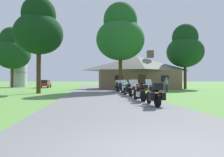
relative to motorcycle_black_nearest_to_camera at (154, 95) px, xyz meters
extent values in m
plane|color=#56893D|center=(-2.01, 13.17, -0.61)|extent=(500.00, 500.00, 0.00)
cube|color=slate|center=(-2.01, 11.17, -0.58)|extent=(6.40, 80.00, 0.06)
cylinder|color=black|center=(0.00, 0.96, -0.23)|extent=(0.11, 0.64, 0.64)
cylinder|color=black|center=(0.00, -0.48, -0.23)|extent=(0.16, 0.64, 0.64)
cube|color=silver|center=(0.00, 0.22, -0.17)|extent=(0.26, 0.56, 0.30)
ellipsoid|color=black|center=(0.00, 0.48, 0.28)|extent=(0.30, 0.52, 0.26)
cube|color=black|center=(0.00, 0.02, 0.19)|extent=(0.28, 0.52, 0.10)
cylinder|color=silver|center=(0.00, 0.92, 0.47)|extent=(0.66, 0.03, 0.03)
cylinder|color=silver|center=(0.00, 0.96, 0.13)|extent=(0.06, 0.24, 0.73)
cube|color=#B2BCC6|center=(0.00, 1.02, 0.61)|extent=(0.32, 0.11, 0.27)
sphere|color=silver|center=(0.00, 0.92, 0.33)|extent=(0.11, 0.11, 0.11)
cube|color=black|center=(0.00, -0.53, 0.41)|extent=(0.40, 0.36, 0.32)
cube|color=red|center=(0.00, -0.70, 0.00)|extent=(0.14, 0.03, 0.06)
cylinder|color=silver|center=(0.14, -0.16, -0.33)|extent=(0.07, 0.55, 0.07)
cube|color=black|center=(-0.26, -0.43, -0.05)|extent=(0.20, 0.40, 0.36)
cube|color=black|center=(0.26, -0.43, -0.05)|extent=(0.20, 0.40, 0.36)
cylinder|color=black|center=(-0.17, 3.42, -0.23)|extent=(0.17, 0.65, 0.64)
cylinder|color=black|center=(-0.04, 1.99, -0.23)|extent=(0.21, 0.65, 0.64)
cube|color=silver|center=(-0.10, 2.69, -0.17)|extent=(0.31, 0.58, 0.30)
ellipsoid|color=maroon|center=(-0.13, 2.94, 0.28)|extent=(0.35, 0.55, 0.26)
cube|color=black|center=(-0.09, 2.49, 0.19)|extent=(0.33, 0.54, 0.10)
cylinder|color=silver|center=(-0.17, 3.38, 0.47)|extent=(0.66, 0.09, 0.03)
cylinder|color=silver|center=(-0.17, 3.42, 0.13)|extent=(0.08, 0.24, 0.73)
cube|color=#B2BCC6|center=(-0.18, 3.48, 0.61)|extent=(0.33, 0.14, 0.27)
sphere|color=silver|center=(-0.17, 3.38, 0.33)|extent=(0.11, 0.11, 0.11)
cube|color=black|center=(-0.03, 1.94, 0.41)|extent=(0.43, 0.40, 0.32)
cube|color=red|center=(-0.02, 1.77, 0.00)|extent=(0.14, 0.04, 0.06)
cylinder|color=silver|center=(0.07, 2.32, -0.33)|extent=(0.12, 0.55, 0.07)
cylinder|color=black|center=(-0.03, 5.58, -0.23)|extent=(0.21, 0.65, 0.64)
cylinder|color=black|center=(0.20, 4.16, -0.23)|extent=(0.26, 0.66, 0.64)
cube|color=silver|center=(0.09, 4.85, -0.17)|extent=(0.35, 0.59, 0.30)
ellipsoid|color=#B2B5BC|center=(0.05, 5.11, 0.28)|extent=(0.38, 0.56, 0.26)
cube|color=black|center=(0.12, 4.65, 0.19)|extent=(0.36, 0.56, 0.10)
cylinder|color=silver|center=(-0.02, 5.54, 0.47)|extent=(0.66, 0.14, 0.03)
cylinder|color=silver|center=(-0.03, 5.58, 0.13)|extent=(0.10, 0.24, 0.73)
cube|color=#B2BCC6|center=(-0.04, 5.64, 0.61)|extent=(0.33, 0.16, 0.27)
sphere|color=silver|center=(-0.02, 5.54, 0.33)|extent=(0.11, 0.11, 0.11)
cube|color=black|center=(0.21, 4.11, 0.41)|extent=(0.45, 0.42, 0.32)
cube|color=red|center=(0.24, 3.94, 0.00)|extent=(0.14, 0.05, 0.06)
cylinder|color=silver|center=(0.29, 4.50, -0.33)|extent=(0.16, 0.55, 0.07)
cylinder|color=black|center=(-0.15, 7.80, -0.23)|extent=(0.20, 0.65, 0.64)
cylinder|color=black|center=(0.05, 6.37, -0.23)|extent=(0.24, 0.66, 0.64)
cube|color=silver|center=(-0.05, 7.07, -0.17)|extent=(0.34, 0.59, 0.30)
ellipsoid|color=#195B33|center=(-0.09, 7.32, 0.28)|extent=(0.37, 0.56, 0.26)
cube|color=black|center=(-0.02, 6.87, 0.19)|extent=(0.35, 0.55, 0.10)
cylinder|color=silver|center=(-0.15, 7.76, 0.47)|extent=(0.66, 0.13, 0.03)
cylinder|color=silver|center=(-0.15, 7.80, 0.13)|extent=(0.09, 0.24, 0.73)
cube|color=#B2BCC6|center=(-0.16, 7.86, 0.61)|extent=(0.33, 0.15, 0.27)
sphere|color=silver|center=(-0.15, 7.76, 0.33)|extent=(0.11, 0.11, 0.11)
cube|color=black|center=(0.06, 6.32, 0.41)|extent=(0.45, 0.41, 0.32)
cube|color=red|center=(0.09, 6.15, 0.00)|extent=(0.14, 0.05, 0.06)
cylinder|color=silver|center=(0.15, 6.71, -0.33)|extent=(0.15, 0.55, 0.07)
cube|color=black|center=(-0.21, 6.38, -0.05)|extent=(0.26, 0.42, 0.36)
cube|color=black|center=(0.30, 6.46, -0.05)|extent=(0.26, 0.42, 0.36)
cylinder|color=black|center=(-0.01, 10.34, -0.23)|extent=(0.19, 0.65, 0.64)
cylinder|color=black|center=(0.17, 8.91, -0.23)|extent=(0.23, 0.65, 0.64)
cube|color=silver|center=(0.08, 9.60, -0.17)|extent=(0.33, 0.59, 0.30)
ellipsoid|color=#B2B5BC|center=(0.05, 9.86, 0.28)|extent=(0.36, 0.55, 0.26)
cube|color=black|center=(0.11, 9.40, 0.19)|extent=(0.34, 0.55, 0.10)
cylinder|color=silver|center=(0.00, 10.30, 0.47)|extent=(0.66, 0.11, 0.03)
cylinder|color=silver|center=(-0.01, 10.34, 0.13)|extent=(0.09, 0.24, 0.73)
cube|color=#B2BCC6|center=(-0.01, 10.40, 0.61)|extent=(0.33, 0.15, 0.27)
sphere|color=silver|center=(0.00, 10.30, 0.33)|extent=(0.11, 0.11, 0.11)
cube|color=silver|center=(0.17, 8.86, 0.41)|extent=(0.44, 0.41, 0.32)
cube|color=red|center=(0.19, 8.69, 0.00)|extent=(0.14, 0.05, 0.06)
cylinder|color=silver|center=(0.27, 9.24, -0.33)|extent=(0.14, 0.55, 0.07)
cube|color=silver|center=(-0.10, 8.93, -0.05)|extent=(0.25, 0.42, 0.36)
cube|color=silver|center=(0.42, 8.99, -0.05)|extent=(0.25, 0.42, 0.36)
cylinder|color=black|center=(-0.08, 12.43, -0.23)|extent=(0.20, 0.65, 0.64)
cylinder|color=black|center=(0.12, 11.00, -0.23)|extent=(0.24, 0.66, 0.64)
cube|color=silver|center=(0.02, 11.70, -0.17)|extent=(0.34, 0.59, 0.30)
ellipsoid|color=black|center=(-0.02, 11.95, 0.28)|extent=(0.37, 0.56, 0.26)
cube|color=black|center=(0.05, 11.50, 0.19)|extent=(0.35, 0.55, 0.10)
cylinder|color=silver|center=(-0.08, 12.39, 0.47)|extent=(0.66, 0.12, 0.03)
cylinder|color=silver|center=(-0.08, 12.43, 0.13)|extent=(0.09, 0.24, 0.73)
cube|color=#B2BCC6|center=(-0.09, 12.49, 0.61)|extent=(0.33, 0.15, 0.27)
sphere|color=silver|center=(-0.08, 12.39, 0.33)|extent=(0.11, 0.11, 0.11)
cube|color=black|center=(0.13, 10.95, 0.41)|extent=(0.45, 0.41, 0.32)
cube|color=red|center=(0.15, 10.79, 0.00)|extent=(0.14, 0.05, 0.06)
cylinder|color=silver|center=(0.21, 11.34, -0.33)|extent=(0.15, 0.55, 0.07)
cube|color=black|center=(-0.15, 11.02, -0.05)|extent=(0.25, 0.42, 0.36)
cube|color=black|center=(0.37, 11.09, -0.05)|extent=(0.25, 0.42, 0.36)
cylinder|color=black|center=(0.00, 14.76, -0.23)|extent=(0.13, 0.64, 0.64)
cylinder|color=black|center=(-0.04, 13.32, -0.23)|extent=(0.17, 0.64, 0.64)
cube|color=silver|center=(-0.02, 14.02, -0.17)|extent=(0.28, 0.57, 0.30)
ellipsoid|color=orange|center=(-0.01, 14.28, 0.28)|extent=(0.31, 0.53, 0.26)
cube|color=black|center=(-0.02, 13.82, 0.19)|extent=(0.29, 0.53, 0.10)
cylinder|color=silver|center=(0.00, 14.72, 0.47)|extent=(0.66, 0.05, 0.03)
cylinder|color=silver|center=(0.00, 14.76, 0.13)|extent=(0.07, 0.24, 0.73)
cube|color=#B2BCC6|center=(0.00, 14.82, 0.61)|extent=(0.32, 0.12, 0.27)
sphere|color=silver|center=(0.00, 14.72, 0.33)|extent=(0.11, 0.11, 0.11)
cube|color=black|center=(-0.04, 13.27, 0.41)|extent=(0.41, 0.37, 0.32)
cube|color=red|center=(-0.04, 13.10, 0.00)|extent=(0.14, 0.03, 0.06)
cylinder|color=silver|center=(0.11, 13.64, -0.33)|extent=(0.09, 0.55, 0.07)
cube|color=black|center=(-0.30, 13.38, -0.05)|extent=(0.21, 0.41, 0.36)
cube|color=black|center=(0.22, 13.37, -0.05)|extent=(0.21, 0.41, 0.36)
cube|color=brown|center=(3.96, 21.25, 0.81)|extent=(11.61, 6.40, 2.83)
pyramid|color=gray|center=(3.96, 21.25, 3.34)|extent=(12.31, 6.78, 2.22)
cube|color=brown|center=(6.05, 21.25, 4.80)|extent=(0.90, 0.90, 1.10)
cube|color=#472D19|center=(3.96, 18.02, 0.44)|extent=(1.10, 0.08, 2.10)
cube|color=black|center=(0.71, 18.02, 0.95)|extent=(1.10, 0.06, 0.90)
cube|color=black|center=(7.22, 18.02, 0.95)|extent=(1.10, 0.06, 0.90)
cylinder|color=navy|center=(5.53, 12.78, -0.18)|extent=(0.14, 0.14, 0.86)
cylinder|color=navy|center=(5.36, 12.70, -0.18)|extent=(0.14, 0.14, 0.86)
cube|color=gray|center=(5.45, 12.74, 0.53)|extent=(0.42, 0.36, 0.56)
cylinder|color=gray|center=(5.65, 12.84, 0.51)|extent=(0.09, 0.09, 0.58)
cylinder|color=gray|center=(5.24, 12.64, 0.51)|extent=(0.09, 0.09, 0.58)
sphere|color=tan|center=(5.45, 12.74, 0.95)|extent=(0.21, 0.21, 0.21)
cylinder|color=#422D19|center=(-8.37, 11.54, 1.73)|extent=(0.44, 0.44, 4.68)
ellipsoid|color=#0F3314|center=(-8.37, 11.54, 5.41)|extent=(4.86, 4.86, 4.13)
ellipsoid|color=black|center=(-8.37, 11.54, 7.36)|extent=(3.40, 3.40, 3.65)
cylinder|color=#422D19|center=(-17.23, 28.57, 1.56)|extent=(0.44, 0.44, 4.33)
ellipsoid|color=#143D19|center=(-17.23, 28.57, 5.45)|extent=(6.29, 6.29, 5.35)
ellipsoid|color=#123716|center=(-17.23, 28.57, 7.97)|extent=(4.40, 4.40, 4.72)
cylinder|color=#422D19|center=(11.47, 20.71, 1.50)|extent=(0.44, 0.44, 4.21)
ellipsoid|color=#143D19|center=(11.47, 20.71, 5.15)|extent=(5.64, 5.64, 4.79)
ellipsoid|color=#123716|center=(11.47, 20.71, 7.40)|extent=(3.95, 3.95, 4.23)
cylinder|color=#422D19|center=(0.48, 15.10, 1.73)|extent=(0.44, 0.44, 4.68)
ellipsoid|color=#1E5623|center=(0.48, 15.10, 5.70)|extent=(5.93, 5.93, 5.04)
ellipsoid|color=#1B4E20|center=(0.48, 15.10, 8.07)|extent=(4.15, 4.15, 4.45)
cylinder|color=#B2B7BC|center=(-17.45, 32.34, 2.31)|extent=(3.12, 3.12, 5.83)
cone|color=#999EA3|center=(-17.45, 32.34, 5.61)|extent=(3.18, 3.18, 0.78)
cylinder|color=gray|center=(-17.45, 32.34, 2.31)|extent=(3.22, 3.22, 0.15)
cube|color=maroon|center=(-11.56, 28.29, 0.01)|extent=(2.05, 4.68, 0.60)
cube|color=black|center=(-11.55, 28.09, 0.55)|extent=(1.77, 3.29, 0.48)
cylinder|color=black|center=(-12.47, 29.67, -0.29)|extent=(0.25, 0.65, 0.64)
cylinder|color=black|center=(-10.78, 29.75, -0.29)|extent=(0.25, 0.65, 0.64)
cylinder|color=black|center=(-12.33, 26.82, -0.29)|extent=(0.25, 0.65, 0.64)
cylinder|color=black|center=(-10.64, 26.90, -0.29)|extent=(0.25, 0.65, 0.64)
camera|label=1|loc=(-3.05, -9.66, 0.68)|focal=32.68mm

